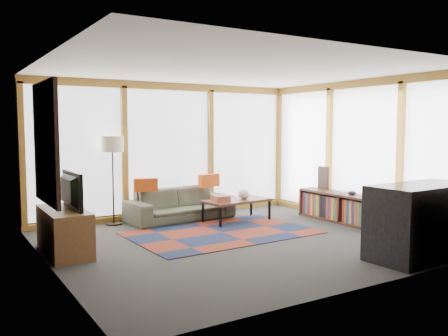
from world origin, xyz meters
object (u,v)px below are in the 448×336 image
bar_counter (422,221)px  coffee_table (237,210)px  sofa (180,204)px  floor_lamp (113,181)px  tv_console (64,231)px  bookshelf (345,209)px  television (66,191)px

bar_counter → coffee_table: bearing=101.2°
sofa → bar_counter: bearing=-73.2°
floor_lamp → tv_console: size_ratio=1.28×
sofa → bookshelf: bearing=-42.0°
television → bar_counter: size_ratio=0.58×
tv_console → bookshelf: bearing=-6.1°
bookshelf → tv_console: 4.90m
coffee_table → tv_console: tv_console is taller
tv_console → bar_counter: bearing=-33.7°
television → bar_counter: (4.03, -2.66, -0.39)m
coffee_table → tv_console: bearing=-168.9°
sofa → floor_lamp: floor_lamp is taller
coffee_table → television: bearing=-168.1°
bookshelf → television: bearing=174.4°
television → bar_counter: bearing=-124.1°
bookshelf → sofa: bearing=143.2°
coffee_table → bar_counter: size_ratio=0.79×
floor_lamp → bar_counter: (2.84, -4.25, -0.30)m
sofa → bookshelf: 3.05m
coffee_table → tv_console: (-3.26, -0.64, 0.11)m
coffee_table → floor_lamp: bearing=156.1°
coffee_table → bar_counter: (0.79, -3.34, 0.29)m
floor_lamp → sofa: bearing=-11.3°
bookshelf → bar_counter: bar_counter is taller
tv_console → television: bearing=-61.5°
bookshelf → bar_counter: bearing=-110.7°
sofa → floor_lamp: bearing=163.5°
sofa → tv_console: 2.75m
sofa → tv_console: (-2.43, -1.30, 0.01)m
floor_lamp → bookshelf: size_ratio=0.74×
coffee_table → television: (-3.23, -0.68, 0.68)m
sofa → bar_counter: 4.33m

